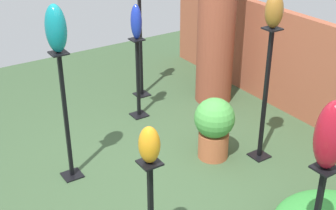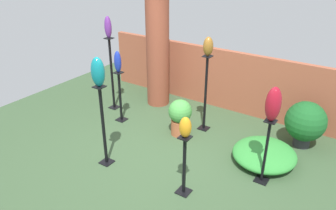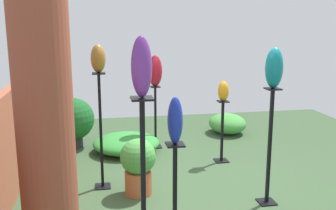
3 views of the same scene
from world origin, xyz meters
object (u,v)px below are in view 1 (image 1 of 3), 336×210
object	(u,v)px
pedestal_violet	(141,46)
art_vase_teal	(56,29)
pedestal_cobalt	(138,82)
art_vase_amber	(149,145)
potted_plant_mid_left	(214,126)
brick_pillar	(217,1)
art_vase_ruby	(331,135)
art_vase_bronze	(274,11)
pedestal_bronze	(265,101)
pedestal_teal	(66,123)
art_vase_cobalt	(136,22)

from	to	relation	value
pedestal_violet	art_vase_teal	world-z (taller)	art_vase_teal
pedestal_cobalt	art_vase_amber	world-z (taller)	art_vase_amber
potted_plant_mid_left	brick_pillar	bearing A→B (deg)	141.60
art_vase_ruby	art_vase_amber	bearing A→B (deg)	-133.99
art_vase_bronze	pedestal_bronze	bearing A→B (deg)	0.00
art_vase_ruby	potted_plant_mid_left	world-z (taller)	art_vase_ruby
art_vase_ruby	art_vase_teal	xyz separation A→B (m)	(-2.32, -0.99, 0.30)
art_vase_ruby	pedestal_violet	bearing A→B (deg)	169.97
brick_pillar	pedestal_violet	size ratio (longest dim) A/B	1.75
pedestal_violet	art_vase_ruby	size ratio (longest dim) A/B	3.08
pedestal_teal	art_vase_teal	bearing A→B (deg)	180.00
pedestal_bronze	art_vase_amber	distance (m)	1.97
potted_plant_mid_left	pedestal_bronze	bearing A→B (deg)	56.45
pedestal_bronze	pedestal_violet	distance (m)	2.14
art_vase_bronze	potted_plant_mid_left	world-z (taller)	art_vase_bronze
art_vase_amber	potted_plant_mid_left	distance (m)	1.81
pedestal_teal	art_vase_bronze	world-z (taller)	art_vase_bronze
art_vase_bronze	potted_plant_mid_left	distance (m)	1.38
art_vase_amber	potted_plant_mid_left	world-z (taller)	art_vase_amber
pedestal_bronze	art_vase_ruby	size ratio (longest dim) A/B	2.91
art_vase_cobalt	art_vase_ruby	bearing A→B (deg)	-5.35
pedestal_teal	pedestal_violet	bearing A→B (deg)	128.72
art_vase_amber	potted_plant_mid_left	bearing A→B (deg)	123.94
pedestal_bronze	art_vase_cobalt	xyz separation A→B (m)	(-1.59, -0.64, 0.57)
pedestal_cobalt	art_vase_bronze	distance (m)	2.09
pedestal_violet	art_vase_bronze	world-z (taller)	art_vase_bronze
art_vase_cobalt	art_vase_teal	bearing A→B (deg)	-58.47
art_vase_cobalt	art_vase_teal	size ratio (longest dim) A/B	0.93
potted_plant_mid_left	art_vase_bronze	bearing A→B (deg)	56.45
pedestal_violet	pedestal_teal	bearing A→B (deg)	-51.28
art_vase_bronze	art_vase_teal	distance (m)	2.08
art_vase_bronze	art_vase_teal	size ratio (longest dim) A/B	0.76
pedestal_bronze	potted_plant_mid_left	world-z (taller)	pedestal_bronze
pedestal_bronze	pedestal_cobalt	bearing A→B (deg)	-158.26
art_vase_bronze	brick_pillar	bearing A→B (deg)	161.63
pedestal_bronze	pedestal_violet	xyz separation A→B (m)	(-2.12, -0.29, 0.04)
art_vase_teal	potted_plant_mid_left	size ratio (longest dim) A/B	0.64
pedestal_violet	potted_plant_mid_left	world-z (taller)	pedestal_violet
pedestal_cobalt	art_vase_teal	size ratio (longest dim) A/B	2.32
brick_pillar	pedestal_bronze	world-z (taller)	brick_pillar
art_vase_bronze	potted_plant_mid_left	bearing A→B (deg)	-123.55
pedestal_cobalt	art_vase_amber	size ratio (longest dim) A/B	3.52
brick_pillar	art_vase_ruby	xyz separation A→B (m)	(2.96, -1.41, -0.07)
pedestal_cobalt	art_vase_amber	xyz separation A→B (m)	(2.24, -1.19, 0.62)
brick_pillar	art_vase_cobalt	size ratio (longest dim) A/B	6.54
art_vase_amber	art_vase_cobalt	distance (m)	2.54
art_vase_ruby	pedestal_teal	bearing A→B (deg)	-156.97
potted_plant_mid_left	art_vase_teal	bearing A→B (deg)	-109.49
pedestal_cobalt	art_vase_amber	bearing A→B (deg)	-27.93
art_vase_bronze	art_vase_teal	world-z (taller)	art_vase_bronze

